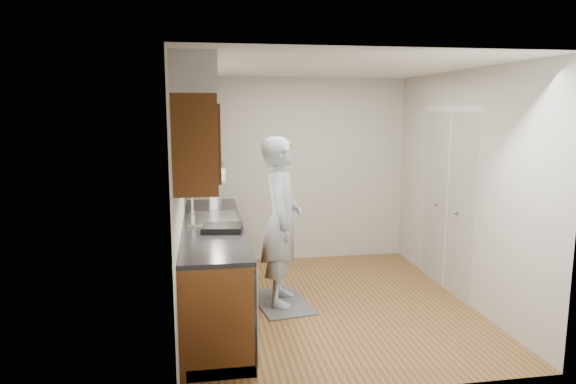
% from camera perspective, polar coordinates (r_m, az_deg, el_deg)
% --- Properties ---
extents(floor, '(3.50, 3.50, 0.00)m').
position_cam_1_polar(floor, '(5.69, 4.34, -12.31)').
color(floor, '#926137').
rests_on(floor, ground).
extents(ceiling, '(3.50, 3.50, 0.00)m').
position_cam_1_polar(ceiling, '(5.30, 4.68, 13.68)').
color(ceiling, white).
rests_on(ceiling, wall_left).
extents(wall_left, '(0.02, 3.50, 2.50)m').
position_cam_1_polar(wall_left, '(5.20, -11.74, -0.21)').
color(wall_left, beige).
rests_on(wall_left, floor).
extents(wall_right, '(0.02, 3.50, 2.50)m').
position_cam_1_polar(wall_right, '(5.90, 18.81, 0.59)').
color(wall_right, beige).
rests_on(wall_right, floor).
extents(wall_back, '(3.00, 0.02, 2.50)m').
position_cam_1_polar(wall_back, '(7.05, 1.09, 2.44)').
color(wall_back, beige).
rests_on(wall_back, floor).
extents(counter, '(0.64, 2.80, 1.30)m').
position_cam_1_polar(counter, '(5.37, -8.24, -8.15)').
color(counter, brown).
rests_on(counter, floor).
extents(upper_cabinets, '(0.47, 2.80, 1.21)m').
position_cam_1_polar(upper_cabinets, '(5.18, -10.10, 7.57)').
color(upper_cabinets, brown).
rests_on(upper_cabinets, wall_left).
extents(closet_door, '(0.02, 1.22, 2.05)m').
position_cam_1_polar(closet_door, '(6.19, 17.30, -1.05)').
color(closet_door, silver).
rests_on(closet_door, wall_right).
extents(floor_mat, '(0.65, 0.95, 0.02)m').
position_cam_1_polar(floor_mat, '(5.70, -0.73, -12.15)').
color(floor_mat, slate).
rests_on(floor_mat, floor).
extents(person, '(0.61, 0.79, 2.03)m').
position_cam_1_polar(person, '(5.41, -0.75, -2.03)').
color(person, '#9DB2C0').
rests_on(person, floor_mat).
extents(soap_bottle_a, '(0.12, 0.12, 0.28)m').
position_cam_1_polar(soap_bottle_a, '(5.82, -8.30, -0.79)').
color(soap_bottle_a, silver).
rests_on(soap_bottle_a, counter).
extents(soap_bottle_b, '(0.10, 0.10, 0.17)m').
position_cam_1_polar(soap_bottle_b, '(6.06, -7.89, -0.92)').
color(soap_bottle_b, silver).
rests_on(soap_bottle_b, counter).
extents(steel_can, '(0.07, 0.07, 0.12)m').
position_cam_1_polar(steel_can, '(5.93, -7.77, -1.43)').
color(steel_can, '#A5A5AA').
rests_on(steel_can, counter).
extents(dish_rack, '(0.41, 0.36, 0.06)m').
position_cam_1_polar(dish_rack, '(4.91, -7.31, -4.01)').
color(dish_rack, black).
rests_on(dish_rack, counter).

